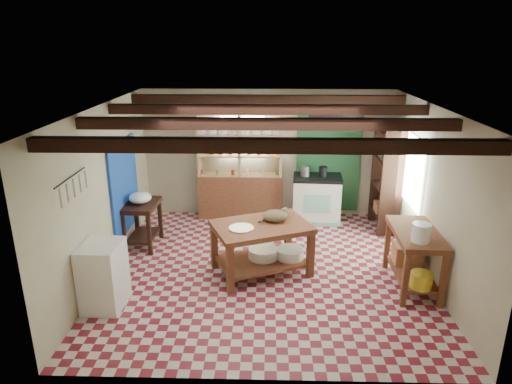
{
  "coord_description": "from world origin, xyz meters",
  "views": [
    {
      "loc": [
        0.02,
        -6.56,
        3.55
      ],
      "look_at": [
        -0.17,
        0.3,
        1.22
      ],
      "focal_mm": 32.0,
      "sensor_mm": 36.0,
      "label": 1
    }
  ],
  "objects_px": {
    "work_table": "(261,248)",
    "prep_table": "(143,224)",
    "cat": "(275,216)",
    "right_counter": "(413,259)",
    "stove": "(317,198)",
    "white_cabinet": "(103,276)"
  },
  "relations": [
    {
      "from": "work_table",
      "to": "cat",
      "type": "bearing_deg",
      "value": 11.31
    },
    {
      "from": "prep_table",
      "to": "right_counter",
      "type": "distance_m",
      "value": 4.57
    },
    {
      "from": "stove",
      "to": "work_table",
      "type": "bearing_deg",
      "value": -111.75
    },
    {
      "from": "prep_table",
      "to": "right_counter",
      "type": "xyz_separation_m",
      "value": [
        4.38,
        -1.29,
        0.04
      ]
    },
    {
      "from": "cat",
      "to": "white_cabinet",
      "type": "bearing_deg",
      "value": 173.75
    },
    {
      "from": "white_cabinet",
      "to": "right_counter",
      "type": "distance_m",
      "value": 4.45
    },
    {
      "from": "prep_table",
      "to": "white_cabinet",
      "type": "bearing_deg",
      "value": -88.12
    },
    {
      "from": "prep_table",
      "to": "right_counter",
      "type": "relative_size",
      "value": 0.65
    },
    {
      "from": "prep_table",
      "to": "cat",
      "type": "relative_size",
      "value": 2.06
    },
    {
      "from": "stove",
      "to": "cat",
      "type": "xyz_separation_m",
      "value": [
        -0.87,
        -2.08,
        0.44
      ]
    },
    {
      "from": "prep_table",
      "to": "stove",
      "type": "bearing_deg",
      "value": 24.46
    },
    {
      "from": "right_counter",
      "to": "stove",
      "type": "bearing_deg",
      "value": 115.91
    },
    {
      "from": "work_table",
      "to": "right_counter",
      "type": "distance_m",
      "value": 2.28
    },
    {
      "from": "right_counter",
      "to": "cat",
      "type": "distance_m",
      "value": 2.15
    },
    {
      "from": "work_table",
      "to": "prep_table",
      "type": "bearing_deg",
      "value": 134.0
    },
    {
      "from": "white_cabinet",
      "to": "cat",
      "type": "height_order",
      "value": "cat"
    },
    {
      "from": "white_cabinet",
      "to": "prep_table",
      "type": "bearing_deg",
      "value": 91.93
    },
    {
      "from": "work_table",
      "to": "right_counter",
      "type": "height_order",
      "value": "right_counter"
    },
    {
      "from": "work_table",
      "to": "stove",
      "type": "distance_m",
      "value": 2.47
    },
    {
      "from": "work_table",
      "to": "right_counter",
      "type": "relative_size",
      "value": 1.16
    },
    {
      "from": "white_cabinet",
      "to": "cat",
      "type": "distance_m",
      "value": 2.67
    },
    {
      "from": "stove",
      "to": "right_counter",
      "type": "relative_size",
      "value": 0.77
    }
  ]
}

